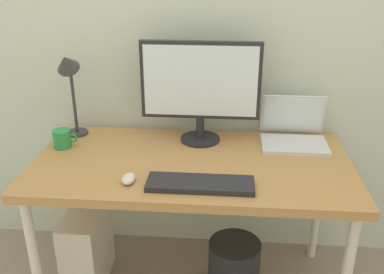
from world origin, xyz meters
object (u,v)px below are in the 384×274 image
(monitor, at_px, (201,86))
(computer_tower, at_px, (87,247))
(desk_lamp, at_px, (69,76))
(coffee_mug, at_px, (62,139))
(keyboard, at_px, (200,184))
(laptop, at_px, (294,132))
(desk, at_px, (192,173))
(mouse, at_px, (129,179))
(wastebasket, at_px, (234,268))

(monitor, height_order, computer_tower, monitor)
(desk_lamp, xyz_separation_m, computer_tower, (0.08, -0.23, -0.85))
(computer_tower, bearing_deg, coffee_mug, 136.86)
(monitor, distance_m, computer_tower, 1.02)
(keyboard, bearing_deg, laptop, 47.98)
(desk_lamp, bearing_deg, coffee_mug, -96.26)
(coffee_mug, bearing_deg, desk, -8.84)
(desk, xyz_separation_m, mouse, (-0.25, -0.22, 0.08))
(coffee_mug, height_order, wastebasket, coffee_mug)
(desk, relative_size, desk_lamp, 3.20)
(mouse, distance_m, computer_tower, 0.66)
(computer_tower, height_order, wastebasket, computer_tower)
(desk, bearing_deg, computer_tower, 178.85)
(desk_lamp, relative_size, computer_tower, 1.08)
(desk_lamp, bearing_deg, monitor, -0.07)
(monitor, height_order, desk_lamp, monitor)
(monitor, bearing_deg, desk_lamp, 179.93)
(desk, height_order, mouse, mouse)
(mouse, height_order, computer_tower, mouse)
(keyboard, height_order, wastebasket, keyboard)
(laptop, relative_size, coffee_mug, 2.65)
(laptop, height_order, wastebasket, laptop)
(monitor, height_order, coffee_mug, monitor)
(laptop, height_order, keyboard, laptop)
(keyboard, relative_size, coffee_mug, 3.64)
(mouse, relative_size, wastebasket, 0.30)
(laptop, relative_size, desk_lamp, 0.70)
(desk_lamp, distance_m, wastebasket, 1.27)
(monitor, bearing_deg, keyboard, -86.14)
(laptop, bearing_deg, desk, -152.52)
(keyboard, bearing_deg, computer_tower, 158.24)
(monitor, relative_size, coffee_mug, 4.81)
(wastebasket, bearing_deg, monitor, 127.34)
(coffee_mug, bearing_deg, desk_lamp, 83.74)
(monitor, relative_size, wastebasket, 1.94)
(desk, bearing_deg, mouse, -138.34)
(desk_lamp, height_order, mouse, desk_lamp)
(laptop, distance_m, keyboard, 0.65)
(desk, height_order, wastebasket, desk)
(desk, relative_size, monitor, 2.51)
(monitor, bearing_deg, computer_tower, -158.40)
(keyboard, bearing_deg, wastebasket, 52.79)
(mouse, bearing_deg, laptop, 32.79)
(laptop, distance_m, coffee_mug, 1.14)
(wastebasket, bearing_deg, mouse, -156.22)
(mouse, distance_m, wastebasket, 0.79)
(desk_lamp, xyz_separation_m, coffee_mug, (-0.02, -0.14, -0.28))
(mouse, bearing_deg, keyboard, -1.80)
(computer_tower, bearing_deg, mouse, -37.42)
(desk, distance_m, laptop, 0.56)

